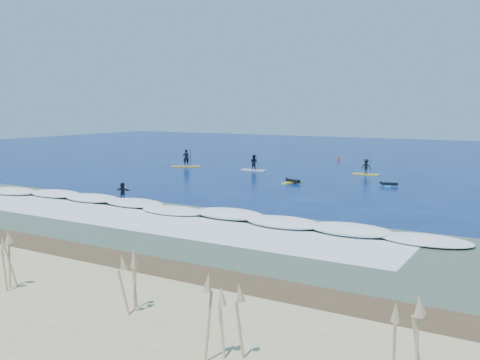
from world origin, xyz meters
The scene contains 12 objects.
ground centered at (0.00, 0.00, 0.00)m, with size 160.00×160.00×0.00m, color #031246.
wet_sand_strip centered at (0.00, -21.50, 0.00)m, with size 90.00×5.00×0.08m, color #43341F.
shallow_water centered at (0.00, -14.00, 0.01)m, with size 90.00×13.00×0.01m, color #3C5140.
breaking_wave centered at (0.00, -10.00, 0.00)m, with size 40.00×6.00×0.30m, color white.
whitewater centered at (0.00, -13.00, 0.00)m, with size 34.00×5.00×0.02m, color silver.
sup_paddler_left centered at (-14.32, 12.22, 0.74)m, with size 3.27×2.61×2.38m.
sup_paddler_center centered at (-5.77, 12.98, 0.75)m, with size 2.87×0.80×2.00m.
sup_paddler_right centered at (5.88, 15.73, 0.73)m, with size 2.69×0.80×1.87m.
prone_paddler_near centered at (1.93, 6.44, 0.15)m, with size 1.69×2.23×0.45m.
prone_paddler_far centered at (10.07, 8.92, 0.14)m, with size 1.59×2.06×0.42m.
wave_surfer centered at (-4.42, -9.02, 0.77)m, with size 1.88×0.66×1.34m.
marker_buoy centered at (-1.45, 27.66, 0.28)m, with size 0.27×0.27×0.64m.
Camera 1 is at (22.41, -37.65, 6.95)m, focal length 40.00 mm.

